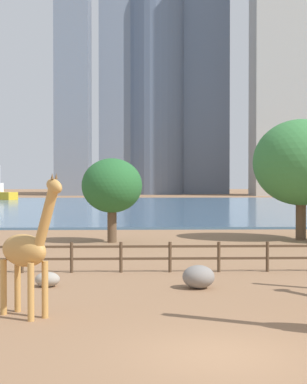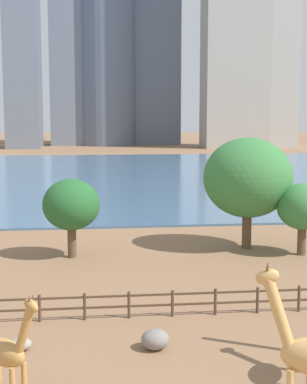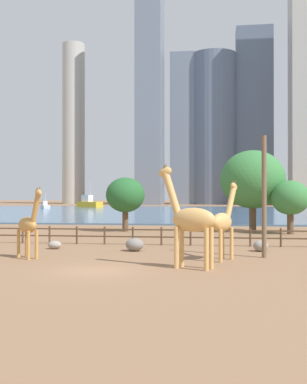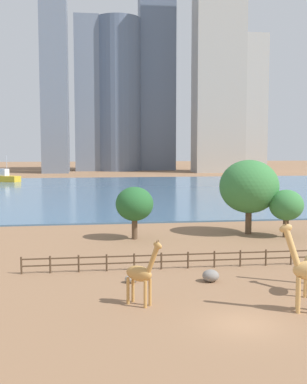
{
  "view_description": "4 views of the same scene",
  "coord_description": "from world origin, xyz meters",
  "px_view_note": "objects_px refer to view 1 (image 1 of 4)",
  "views": [
    {
      "loc": [
        -1.91,
        -13.0,
        3.88
      ],
      "look_at": [
        -0.78,
        23.35,
        3.22
      ],
      "focal_mm": 55.0,
      "sensor_mm": 36.0,
      "label": 1
    },
    {
      "loc": [
        -2.34,
        -14.93,
        9.72
      ],
      "look_at": [
        2.66,
        28.64,
        3.8
      ],
      "focal_mm": 55.0,
      "sensor_mm": 36.0,
      "label": 2
    },
    {
      "loc": [
        5.74,
        -22.37,
        3.63
      ],
      "look_at": [
        -1.2,
        28.94,
        3.93
      ],
      "focal_mm": 45.0,
      "sensor_mm": 36.0,
      "label": 3
    },
    {
      "loc": [
        -8.05,
        -23.84,
        9.42
      ],
      "look_at": [
        -0.91,
        28.24,
        4.43
      ],
      "focal_mm": 45.0,
      "sensor_mm": 36.0,
      "label": 4
    }
  ],
  "objects_px": {
    "boulder_near_fence": "(47,279)",
    "tree_center_broad": "(301,163)",
    "boulder_small": "(199,277)",
    "tree_left_large": "(112,186)",
    "giraffe_tall": "(27,250)"
  },
  "relations": [
    {
      "from": "boulder_near_fence",
      "to": "tree_center_broad",
      "type": "bearing_deg",
      "value": 49.95
    },
    {
      "from": "boulder_near_fence",
      "to": "tree_center_broad",
      "type": "xyz_separation_m",
      "value": [
        14.22,
        16.92,
        4.85
      ]
    },
    {
      "from": "giraffe_tall",
      "to": "boulder_near_fence",
      "type": "relative_size",
      "value": 4.5
    },
    {
      "from": "tree_center_broad",
      "to": "tree_left_large",
      "type": "bearing_deg",
      "value": -174.27
    },
    {
      "from": "boulder_near_fence",
      "to": "boulder_small",
      "type": "relative_size",
      "value": 0.78
    },
    {
      "from": "boulder_small",
      "to": "tree_center_broad",
      "type": "distance_m",
      "value": 20.01
    },
    {
      "from": "boulder_near_fence",
      "to": "tree_left_large",
      "type": "xyz_separation_m",
      "value": [
        1.76,
        15.66,
        3.31
      ]
    },
    {
      "from": "giraffe_tall",
      "to": "boulder_near_fence",
      "type": "bearing_deg",
      "value": 133.12
    },
    {
      "from": "boulder_small",
      "to": "tree_center_broad",
      "type": "relative_size",
      "value": 0.15
    },
    {
      "from": "tree_left_large",
      "to": "tree_center_broad",
      "type": "xyz_separation_m",
      "value": [
        12.46,
        1.25,
        1.54
      ]
    },
    {
      "from": "boulder_near_fence",
      "to": "tree_left_large",
      "type": "height_order",
      "value": "tree_left_large"
    },
    {
      "from": "giraffe_tall",
      "to": "tree_center_broad",
      "type": "bearing_deg",
      "value": 98.53
    },
    {
      "from": "boulder_small",
      "to": "tree_left_large",
      "type": "xyz_separation_m",
      "value": [
        -3.77,
        16.15,
        3.16
      ]
    },
    {
      "from": "boulder_small",
      "to": "tree_left_large",
      "type": "height_order",
      "value": "tree_left_large"
    },
    {
      "from": "giraffe_tall",
      "to": "boulder_near_fence",
      "type": "xyz_separation_m",
      "value": [
        -0.14,
        4.81,
        -1.64
      ]
    }
  ]
}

